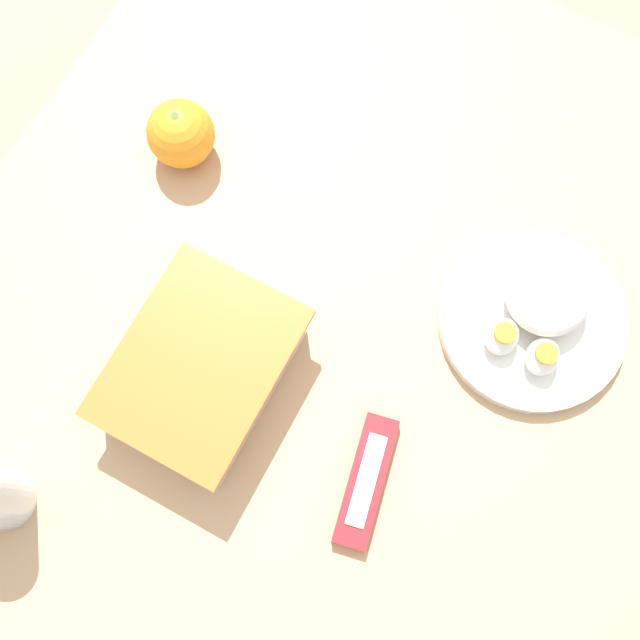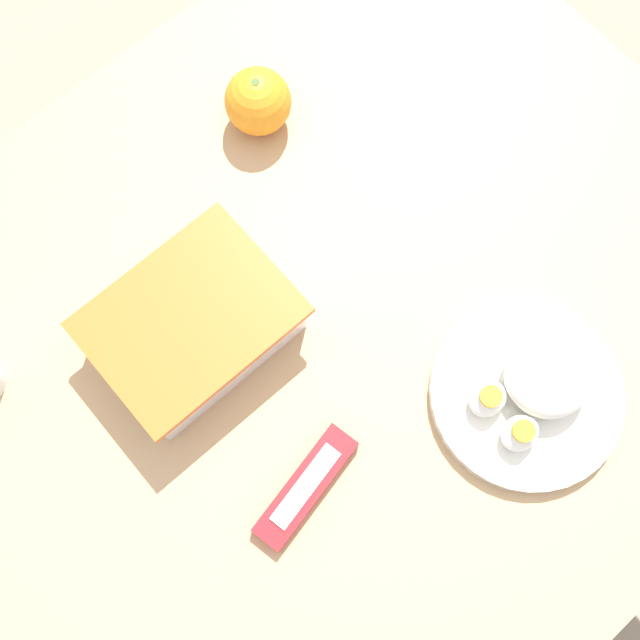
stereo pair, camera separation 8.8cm
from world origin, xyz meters
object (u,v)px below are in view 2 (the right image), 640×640
at_px(rice_plate, 531,390).
at_px(food_container, 194,327).
at_px(orange_fruit, 258,101).
at_px(candy_bar, 306,487).

bearing_deg(rice_plate, food_container, 128.46).
bearing_deg(rice_plate, orange_fruit, 90.32).
relative_size(orange_fruit, candy_bar, 0.55).
xyz_separation_m(food_container, rice_plate, (0.25, -0.31, -0.01)).
bearing_deg(food_container, orange_fruit, 35.81).
height_order(orange_fruit, candy_bar, orange_fruit).
xyz_separation_m(orange_fruit, rice_plate, (0.00, -0.49, -0.02)).
relative_size(food_container, candy_bar, 1.46).
distance_m(orange_fruit, rice_plate, 0.49).
relative_size(food_container, rice_plate, 0.99).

